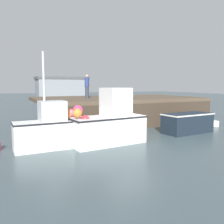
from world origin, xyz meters
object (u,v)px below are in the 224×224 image
object	(u,v)px
fishing_boat_near_right	(108,123)
rowboat	(205,123)
dockworker	(87,86)
fishing_boat_near_left	(47,129)
fishing_boat_mid	(187,122)

from	to	relation	value
fishing_boat_near_right	rowboat	distance (m)	8.72
dockworker	fishing_boat_near_left	bearing A→B (deg)	-123.77
rowboat	dockworker	size ratio (longest dim) A/B	1.06
fishing_boat_mid	dockworker	bearing A→B (deg)	126.89
fishing_boat_near_left	fishing_boat_near_right	distance (m)	2.99
fishing_boat_near_left	rowboat	xyz separation A→B (m)	(11.47, 1.57, -0.72)
fishing_boat_near_left	dockworker	world-z (taller)	fishing_boat_near_left
rowboat	fishing_boat_near_right	bearing A→B (deg)	-167.77
fishing_boat_near_right	rowboat	size ratio (longest dim) A/B	2.22
fishing_boat_near_right	fishing_boat_near_left	bearing A→B (deg)	174.91
fishing_boat_near_right	dockworker	world-z (taller)	dockworker
fishing_boat_mid	dockworker	size ratio (longest dim) A/B	1.89
fishing_boat_near_left	fishing_boat_mid	world-z (taller)	fishing_boat_near_left
fishing_boat_mid	dockworker	world-z (taller)	dockworker
fishing_boat_near_left	fishing_boat_near_right	xyz separation A→B (m)	(2.98, -0.27, 0.13)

